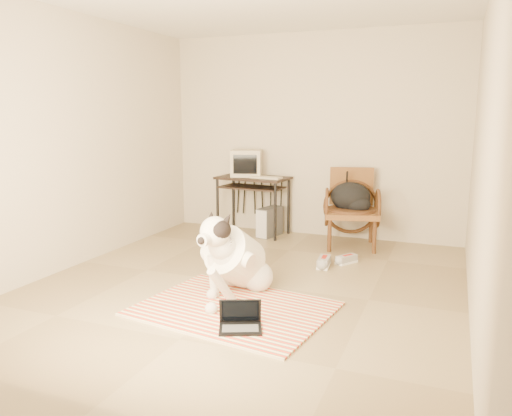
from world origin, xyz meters
The scene contains 16 objects.
floor centered at (0.00, 0.00, 0.00)m, with size 4.50×4.50×0.00m, color #8D7956.
wall_back centered at (0.00, 2.25, 1.35)m, with size 4.50×4.50×0.00m, color beige.
wall_front centered at (0.00, -2.25, 1.35)m, with size 4.50×4.50×0.00m, color beige.
wall_left centered at (-2.00, 0.00, 1.35)m, with size 4.50×4.50×0.00m, color beige.
wall_right centered at (2.00, 0.00, 1.35)m, with size 4.50×4.50×0.00m, color beige.
rug centered at (0.14, -0.65, 0.01)m, with size 1.71×1.40×0.02m.
dog centered at (0.00, -0.30, 0.34)m, with size 0.58×1.18×0.85m.
laptop centered at (0.36, -1.01, 0.07)m, with size 0.39×0.34×0.23m.
computer_desk centered at (-0.74, 1.94, 0.69)m, with size 1.00×0.61×0.80m.
crt_monitor centered at (-0.85, 2.00, 0.98)m, with size 0.49×0.48×0.36m.
desk_keyboard centered at (-0.51, 1.85, 0.81)m, with size 0.42×0.15×0.03m, color #BDAF94.
pc_tower centered at (-0.48, 1.92, 0.20)m, with size 0.26×0.45×0.39m.
rattan_chair centered at (0.65, 1.81, 0.49)m, with size 0.77×0.75×0.97m.
backpack centered at (0.65, 1.78, 0.62)m, with size 0.51×0.41×0.36m.
sneaker_left centered at (0.55, 0.83, 0.05)m, with size 0.15×0.31×0.10m.
sneaker_right centered at (0.76, 1.04, 0.04)m, with size 0.23×0.28×0.09m.
Camera 1 is at (1.80, -4.31, 1.64)m, focal length 35.00 mm.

